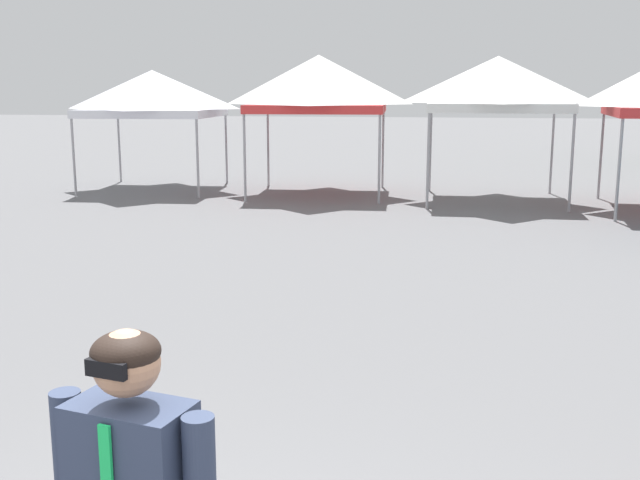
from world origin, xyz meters
TOP-DOWN VIEW (x-y plane):
  - canopy_tent_behind_right at (-6.51, 16.20)m, footprint 3.44×3.44m
  - canopy_tent_left_of_center at (-2.18, 16.06)m, footprint 3.46×3.46m
  - canopy_tent_far_left at (2.04, 15.67)m, footprint 3.21×3.21m

SIDE VIEW (x-z plane):
  - canopy_tent_behind_right at x=-6.51m, z-range 0.94..3.98m
  - canopy_tent_far_left at x=2.04m, z-range 1.03..4.34m
  - canopy_tent_left_of_center at x=-2.18m, z-range 1.00..4.39m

